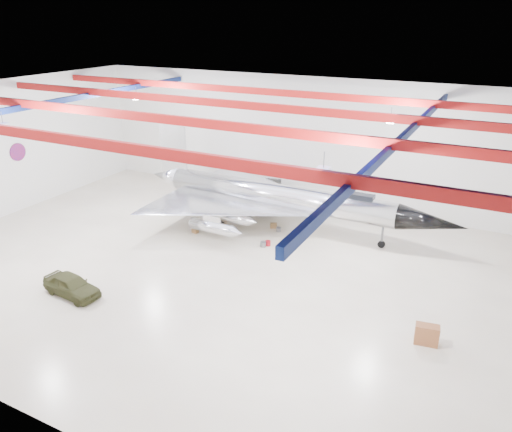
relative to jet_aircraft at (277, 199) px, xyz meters
The scene contains 14 objects.
floor 8.66m from the jet_aircraft, 98.88° to the right, with size 40.00×40.00×0.00m, color #B8A992.
wall_back 7.57m from the jet_aircraft, 100.78° to the left, with size 40.00×40.00×0.00m, color silver.
ceiling 12.01m from the jet_aircraft, 98.88° to the right, with size 40.00×40.00×0.00m, color #0A0F38.
ceiling_structure 11.54m from the jet_aircraft, 98.88° to the right, with size 39.50×29.50×1.08m.
wall_roundel 22.28m from the jet_aircraft, 163.63° to the right, with size 1.50×1.50×0.10m, color #B21414.
jet_aircraft is the anchor object (origin of this frame).
jeep 16.63m from the jet_aircraft, 112.88° to the right, with size 1.59×3.94×1.34m, color #36371B.
desk 17.06m from the jet_aircraft, 37.83° to the right, with size 1.20×0.60×1.10m, color brown.
crate_ply 6.84m from the jet_aircraft, 141.18° to the right, with size 0.47×0.38×0.33m, color olive.
engine_drum 4.51m from the jet_aircraft, 78.83° to the right, with size 0.44×0.44×0.39m, color #59595B.
parts_bin 2.20m from the jet_aircraft, 98.13° to the right, with size 0.52×0.42×0.36m, color olive.
tool_chest 4.27m from the jet_aircraft, 74.48° to the right, with size 0.41×0.41×0.36m, color #A6101C.
oil_barrel 4.83m from the jet_aircraft, 147.01° to the right, with size 0.57×0.45×0.40m, color olive.
spares_box 2.42m from the jet_aircraft, 54.68° to the right, with size 0.38×0.38×0.35m, color #59595B.
Camera 1 is at (16.71, -25.17, 15.78)m, focal length 35.00 mm.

